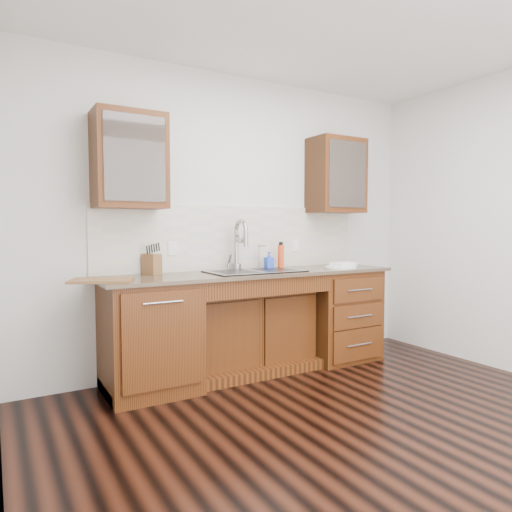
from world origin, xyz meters
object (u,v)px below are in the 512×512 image
knife_block (152,264)px  cutting_board (102,280)px  plate (341,267)px  soap_bottle (269,260)px  water_bottle (281,257)px

knife_block → cutting_board: 0.57m
plate → cutting_board: size_ratio=0.71×
soap_bottle → cutting_board: size_ratio=0.38×
soap_bottle → knife_block: 1.11m
water_bottle → soap_bottle: bearing=-178.9°
water_bottle → plate: (0.51, -0.27, -0.10)m
plate → knife_block: (-1.76, 0.34, 0.08)m
soap_bottle → water_bottle: bearing=3.7°
cutting_board → soap_bottle: bearing=8.7°
soap_bottle → water_bottle: water_bottle is taller
soap_bottle → knife_block: knife_block is taller
plate → cutting_board: 2.23m
water_bottle → plate: bearing=-27.5°
plate → cutting_board: bearing=179.4°
knife_block → cutting_board: size_ratio=0.40×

